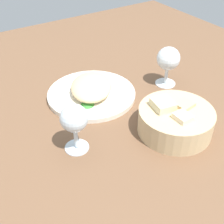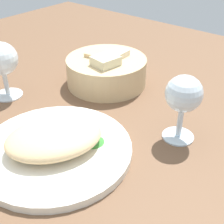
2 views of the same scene
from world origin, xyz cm
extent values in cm
cube|color=brown|center=(0.00, 0.00, -1.00)|extent=(140.00, 140.00, 2.00)
cylinder|color=white|center=(-5.65, -6.20, 0.70)|extent=(26.03, 26.03, 1.40)
ellipsoid|color=#EDC68D|center=(-5.65, -6.20, 3.33)|extent=(19.83, 18.37, 3.86)
cone|color=#388B36|center=(-0.62, -10.31, 1.90)|extent=(3.90, 3.90, 1.01)
cylinder|color=#CFB282|center=(19.42, 3.73, 3.20)|extent=(18.65, 18.65, 6.41)
cube|color=beige|center=(22.57, 2.48, 5.77)|extent=(3.93, 3.54, 3.88)
cube|color=#D4B27E|center=(19.00, 6.53, 5.21)|extent=(4.33, 4.69, 4.20)
cube|color=beige|center=(16.61, 1.51, 5.77)|extent=(6.03, 5.60, 5.31)
cylinder|color=silver|center=(11.65, -20.04, 0.30)|extent=(5.78, 5.78, 0.60)
cylinder|color=silver|center=(11.65, -20.04, 3.24)|extent=(1.00, 1.00, 5.29)
sphere|color=silver|center=(11.65, -20.04, 9.11)|extent=(6.45, 6.45, 6.45)
cylinder|color=silver|center=(0.94, 16.95, 0.30)|extent=(6.34, 6.34, 0.60)
cylinder|color=silver|center=(0.94, 16.95, 2.96)|extent=(1.00, 1.00, 4.72)
sphere|color=silver|center=(0.94, 16.95, 8.87)|extent=(7.09, 7.09, 7.09)
camera|label=1|loc=(58.38, -40.13, 49.05)|focal=46.76mm
camera|label=2|loc=(-31.05, -39.62, 34.76)|focal=49.87mm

